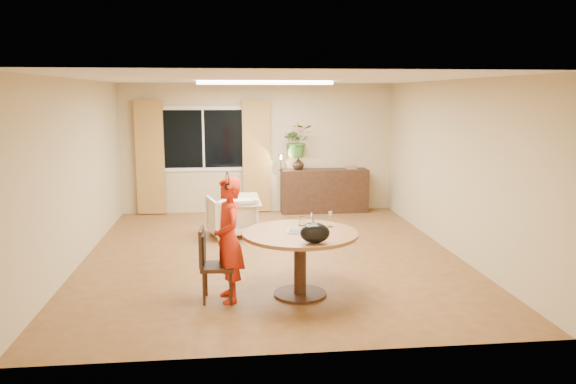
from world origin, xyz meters
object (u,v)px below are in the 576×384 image
object	(u,v)px
dining_chair	(218,264)
sideboard	(324,191)
child	(229,240)
dining_table	(300,246)
armchair	(232,216)

from	to	relation	value
dining_chair	sideboard	distance (m)	5.23
dining_chair	child	xyz separation A→B (m)	(0.13, -0.00, 0.29)
dining_table	armchair	xyz separation A→B (m)	(-0.78, 2.98, -0.27)
dining_table	sideboard	xyz separation A→B (m)	(1.12, 4.74, -0.17)
child	dining_chair	bearing A→B (deg)	-102.05
dining_table	armchair	bearing A→B (deg)	104.72
armchair	sideboard	bearing A→B (deg)	-151.31
dining_chair	sideboard	size ratio (longest dim) A/B	0.49
sideboard	dining_table	bearing A→B (deg)	-103.30
child	sideboard	size ratio (longest dim) A/B	0.83
armchair	sideboard	size ratio (longest dim) A/B	0.43
dining_table	child	size ratio (longest dim) A/B	0.94
child	armchair	size ratio (longest dim) A/B	1.92
armchair	dining_table	bearing A→B (deg)	90.75
dining_chair	armchair	bearing A→B (deg)	89.35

